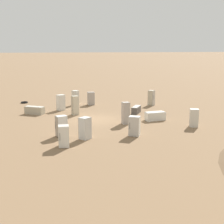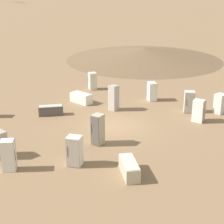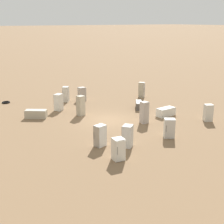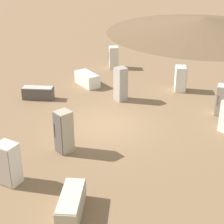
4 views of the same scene
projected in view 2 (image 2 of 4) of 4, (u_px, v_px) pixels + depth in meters
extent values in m
plane|color=#846647|center=(114.00, 126.00, 24.44)|extent=(1000.00, 1000.00, 0.00)
cone|color=brown|center=(144.00, 53.00, 43.61)|extent=(18.15, 18.15, 1.43)
cube|color=silver|center=(75.00, 151.00, 19.19)|extent=(0.93, 0.86, 1.61)
cube|color=gray|center=(72.00, 154.00, 18.91)|extent=(0.64, 0.37, 1.55)
cylinder|color=#2D2D2D|center=(67.00, 152.00, 18.92)|extent=(0.02, 0.02, 0.56)
cube|color=#B2A88E|center=(98.00, 129.00, 21.60)|extent=(0.68, 0.67, 1.83)
cube|color=#56514C|center=(95.00, 131.00, 21.35)|extent=(0.56, 0.13, 1.75)
cylinder|color=#2D2D2D|center=(91.00, 129.00, 21.40)|extent=(0.02, 0.02, 0.64)
cube|color=#B2A88E|center=(129.00, 168.00, 18.37)|extent=(1.94, 1.69, 0.71)
cube|color=beige|center=(129.00, 162.00, 18.24)|extent=(1.86, 1.62, 0.04)
cube|color=#4C4742|center=(51.00, 111.00, 26.32)|extent=(1.46, 1.70, 0.66)
cube|color=#BCB7AD|center=(51.00, 106.00, 26.20)|extent=(1.40, 1.63, 0.04)
cube|color=silver|center=(152.00, 91.00, 29.29)|extent=(0.96, 0.91, 1.46)
cube|color=#BCB7AD|center=(156.00, 91.00, 29.35)|extent=(0.63, 0.46, 1.40)
cylinder|color=#2D2D2D|center=(157.00, 91.00, 29.08)|extent=(0.02, 0.02, 0.51)
cube|color=silver|center=(81.00, 98.00, 28.90)|extent=(1.79, 0.86, 0.71)
cube|color=silver|center=(81.00, 94.00, 28.77)|extent=(1.72, 0.82, 0.04)
cube|color=beige|center=(93.00, 81.00, 32.16)|extent=(0.87, 0.82, 1.47)
cube|color=silver|center=(89.00, 81.00, 32.07)|extent=(0.60, 0.34, 1.41)
cylinder|color=#2D2D2D|center=(88.00, 80.00, 32.25)|extent=(0.02, 0.02, 0.51)
cube|color=silver|center=(8.00, 155.00, 18.70)|extent=(0.87, 0.87, 1.64)
cube|color=beige|center=(15.00, 155.00, 18.73)|extent=(0.45, 0.40, 1.57)
cylinder|color=#2D2D2D|center=(15.00, 155.00, 18.51)|extent=(0.02, 0.02, 0.57)
cube|color=beige|center=(220.00, 104.00, 26.58)|extent=(0.77, 0.76, 1.41)
cube|color=silver|center=(223.00, 103.00, 26.79)|extent=(0.65, 0.14, 1.36)
cube|color=silver|center=(189.00, 102.00, 26.75)|extent=(0.93, 0.91, 1.55)
cube|color=gray|center=(190.00, 103.00, 26.45)|extent=(0.57, 0.44, 1.49)
cylinder|color=#2D2D2D|center=(186.00, 102.00, 26.42)|extent=(0.02, 0.02, 0.54)
cube|color=white|center=(199.00, 111.00, 25.01)|extent=(0.82, 0.71, 1.52)
cube|color=gray|center=(204.00, 112.00, 24.83)|extent=(0.16, 0.54, 1.46)
cylinder|color=#2D2D2D|center=(204.00, 112.00, 24.63)|extent=(0.02, 0.02, 0.53)
cube|color=#A89E93|center=(114.00, 98.00, 27.12)|extent=(0.58, 0.57, 1.86)
cube|color=beige|center=(111.00, 97.00, 27.31)|extent=(0.05, 0.53, 1.78)
cylinder|color=#2D2D2D|center=(112.00, 95.00, 27.43)|extent=(0.02, 0.02, 0.65)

